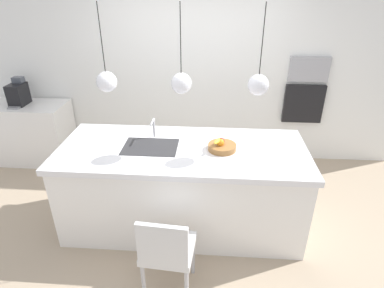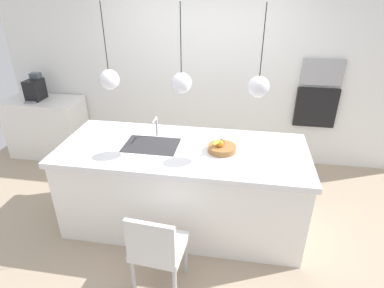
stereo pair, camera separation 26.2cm
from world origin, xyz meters
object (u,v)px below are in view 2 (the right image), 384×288
fruit_bowl (221,147)px  microwave (322,72)px  oven (316,107)px  chair_near (157,248)px  coffee_machine (35,89)px

fruit_bowl → microwave: 2.03m
oven → chair_near: oven is taller
fruit_bowl → microwave: microwave is taller
chair_near → coffee_machine: bearing=137.4°
fruit_bowl → coffee_machine: 3.15m
fruit_bowl → oven: oven is taller
coffee_machine → oven: 4.08m
coffee_machine → microwave: size_ratio=0.70×
microwave → chair_near: 3.14m
microwave → oven: microwave is taller
fruit_bowl → coffee_machine: coffee_machine is taller
chair_near → oven: bearing=57.1°
oven → microwave: bearing=0.0°
microwave → oven: 0.50m
fruit_bowl → oven: size_ratio=0.51×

